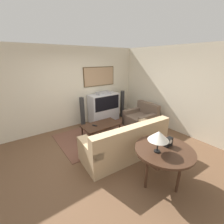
% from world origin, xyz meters
% --- Properties ---
extents(ground_plane, '(12.00, 12.00, 0.00)m').
position_xyz_m(ground_plane, '(0.00, 0.00, 0.00)').
color(ground_plane, brown).
extents(wall_back, '(12.00, 0.10, 2.70)m').
position_xyz_m(wall_back, '(0.02, 2.13, 1.36)').
color(wall_back, beige).
rests_on(wall_back, ground_plane).
extents(wall_right, '(0.06, 12.00, 2.70)m').
position_xyz_m(wall_right, '(2.63, 0.00, 1.35)').
color(wall_right, beige).
rests_on(wall_right, ground_plane).
extents(area_rug, '(2.59, 1.70, 0.01)m').
position_xyz_m(area_rug, '(0.41, 0.90, 0.01)').
color(area_rug, brown).
rests_on(area_rug, ground_plane).
extents(tv, '(1.14, 0.50, 1.15)m').
position_xyz_m(tv, '(1.14, 1.81, 0.55)').
color(tv, silver).
rests_on(tv, ground_plane).
extents(couch, '(2.17, 0.99, 0.91)m').
position_xyz_m(couch, '(0.34, -0.38, 0.33)').
color(couch, tan).
rests_on(couch, ground_plane).
extents(armchair, '(0.91, 0.97, 0.82)m').
position_xyz_m(armchair, '(1.93, 0.60, 0.28)').
color(armchair, brown).
rests_on(armchair, ground_plane).
extents(coffee_table, '(1.14, 0.62, 0.41)m').
position_xyz_m(coffee_table, '(0.38, 0.80, 0.37)').
color(coffee_table, '#3D2619').
rests_on(coffee_table, ground_plane).
extents(console_table, '(1.08, 1.08, 0.73)m').
position_xyz_m(console_table, '(0.37, -1.42, 0.66)').
color(console_table, '#3D2619').
rests_on(console_table, ground_plane).
extents(table_lamp, '(0.36, 0.36, 0.41)m').
position_xyz_m(table_lamp, '(0.18, -1.39, 1.05)').
color(table_lamp, black).
rests_on(table_lamp, console_table).
extents(mantel_clock, '(0.17, 0.10, 0.17)m').
position_xyz_m(mantel_clock, '(0.51, -1.39, 0.81)').
color(mantel_clock, black).
rests_on(mantel_clock, console_table).
extents(remote, '(0.11, 0.16, 0.02)m').
position_xyz_m(remote, '(0.17, 0.83, 0.42)').
color(remote, black).
rests_on(remote, coffee_table).
extents(speaker_tower_left, '(0.27, 0.27, 1.07)m').
position_xyz_m(speaker_tower_left, '(0.23, 1.79, 0.51)').
color(speaker_tower_left, black).
rests_on(speaker_tower_left, ground_plane).
extents(speaker_tower_right, '(0.27, 0.27, 1.07)m').
position_xyz_m(speaker_tower_right, '(2.04, 1.79, 0.51)').
color(speaker_tower_right, black).
rests_on(speaker_tower_right, ground_plane).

